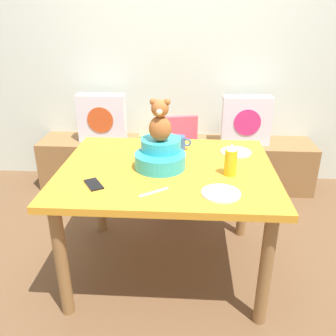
{
  "coord_description": "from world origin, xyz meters",
  "views": [
    {
      "loc": [
        0.12,
        -1.93,
        1.59
      ],
      "look_at": [
        0.0,
        0.1,
        0.69
      ],
      "focal_mm": 37.92,
      "sensor_mm": 36.0,
      "label": 1
    }
  ],
  "objects_px": {
    "teddy_bear": "(160,121)",
    "coffee_mug": "(180,143)",
    "dining_table": "(167,182)",
    "cell_phone": "(94,184)",
    "book_stack": "(150,137)",
    "highchair": "(182,152)",
    "ketchup_bottle": "(231,160)",
    "dinner_plate_far": "(236,152)",
    "pillow_floral_left": "(102,118)",
    "pillow_floral_right": "(246,120)",
    "infant_seat_teal": "(160,155)",
    "dinner_plate_near": "(221,193)"
  },
  "relations": [
    {
      "from": "teddy_bear",
      "to": "coffee_mug",
      "type": "height_order",
      "value": "teddy_bear"
    },
    {
      "from": "teddy_bear",
      "to": "dining_table",
      "type": "bearing_deg",
      "value": -15.39
    },
    {
      "from": "dining_table",
      "to": "cell_phone",
      "type": "relative_size",
      "value": 8.8
    },
    {
      "from": "book_stack",
      "to": "highchair",
      "type": "relative_size",
      "value": 0.25
    },
    {
      "from": "ketchup_bottle",
      "to": "dinner_plate_far",
      "type": "distance_m",
      "value": 0.36
    },
    {
      "from": "pillow_floral_left",
      "to": "pillow_floral_right",
      "type": "height_order",
      "value": "same"
    },
    {
      "from": "dinner_plate_far",
      "to": "book_stack",
      "type": "bearing_deg",
      "value": 124.02
    },
    {
      "from": "pillow_floral_left",
      "to": "coffee_mug",
      "type": "height_order",
      "value": "pillow_floral_left"
    },
    {
      "from": "pillow_floral_left",
      "to": "pillow_floral_right",
      "type": "relative_size",
      "value": 1.0
    },
    {
      "from": "cell_phone",
      "to": "infant_seat_teal",
      "type": "bearing_deg",
      "value": 7.2
    },
    {
      "from": "pillow_floral_left",
      "to": "infant_seat_teal",
      "type": "relative_size",
      "value": 1.33
    },
    {
      "from": "pillow_floral_right",
      "to": "cell_phone",
      "type": "bearing_deg",
      "value": -124.17
    },
    {
      "from": "pillow_floral_left",
      "to": "ketchup_bottle",
      "type": "height_order",
      "value": "ketchup_bottle"
    },
    {
      "from": "book_stack",
      "to": "infant_seat_teal",
      "type": "height_order",
      "value": "infant_seat_teal"
    },
    {
      "from": "dining_table",
      "to": "dinner_plate_far",
      "type": "height_order",
      "value": "dinner_plate_far"
    },
    {
      "from": "pillow_floral_right",
      "to": "dining_table",
      "type": "relative_size",
      "value": 0.35
    },
    {
      "from": "pillow_floral_right",
      "to": "coffee_mug",
      "type": "relative_size",
      "value": 3.67
    },
    {
      "from": "pillow_floral_left",
      "to": "ketchup_bottle",
      "type": "relative_size",
      "value": 2.38
    },
    {
      "from": "ketchup_bottle",
      "to": "dining_table",
      "type": "bearing_deg",
      "value": 166.9
    },
    {
      "from": "highchair",
      "to": "coffee_mug",
      "type": "xyz_separation_m",
      "value": [
        -0.01,
        -0.53,
        0.27
      ]
    },
    {
      "from": "dining_table",
      "to": "coffee_mug",
      "type": "distance_m",
      "value": 0.34
    },
    {
      "from": "pillow_floral_right",
      "to": "coffee_mug",
      "type": "height_order",
      "value": "pillow_floral_right"
    },
    {
      "from": "highchair",
      "to": "teddy_bear",
      "type": "relative_size",
      "value": 3.16
    },
    {
      "from": "book_stack",
      "to": "dining_table",
      "type": "xyz_separation_m",
      "value": [
        0.24,
        -1.27,
        0.15
      ]
    },
    {
      "from": "teddy_bear",
      "to": "dinner_plate_far",
      "type": "height_order",
      "value": "teddy_bear"
    },
    {
      "from": "book_stack",
      "to": "highchair",
      "type": "distance_m",
      "value": 0.54
    },
    {
      "from": "dining_table",
      "to": "dinner_plate_near",
      "type": "bearing_deg",
      "value": -48.05
    },
    {
      "from": "dining_table",
      "to": "dinner_plate_near",
      "type": "distance_m",
      "value": 0.45
    },
    {
      "from": "highchair",
      "to": "coffee_mug",
      "type": "height_order",
      "value": "coffee_mug"
    },
    {
      "from": "highchair",
      "to": "dinner_plate_near",
      "type": "xyz_separation_m",
      "value": [
        0.22,
        -1.16,
        0.22
      ]
    },
    {
      "from": "infant_seat_teal",
      "to": "dinner_plate_near",
      "type": "relative_size",
      "value": 1.65
    },
    {
      "from": "pillow_floral_right",
      "to": "cell_phone",
      "type": "relative_size",
      "value": 3.06
    },
    {
      "from": "dinner_plate_far",
      "to": "infant_seat_teal",
      "type": "bearing_deg",
      "value": -152.56
    },
    {
      "from": "highchair",
      "to": "ketchup_bottle",
      "type": "bearing_deg",
      "value": -72.57
    },
    {
      "from": "pillow_floral_right",
      "to": "dining_table",
      "type": "bearing_deg",
      "value": -117.46
    },
    {
      "from": "teddy_bear",
      "to": "dinner_plate_near",
      "type": "bearing_deg",
      "value": -45.37
    },
    {
      "from": "pillow_floral_left",
      "to": "coffee_mug",
      "type": "bearing_deg",
      "value": -51.48
    },
    {
      "from": "infant_seat_teal",
      "to": "book_stack",
      "type": "bearing_deg",
      "value": 99.21
    },
    {
      "from": "infant_seat_teal",
      "to": "dinner_plate_far",
      "type": "relative_size",
      "value": 1.65
    },
    {
      "from": "coffee_mug",
      "to": "teddy_bear",
      "type": "bearing_deg",
      "value": -110.34
    },
    {
      "from": "cell_phone",
      "to": "coffee_mug",
      "type": "bearing_deg",
      "value": 19.67
    },
    {
      "from": "infant_seat_teal",
      "to": "coffee_mug",
      "type": "relative_size",
      "value": 2.75
    },
    {
      "from": "dining_table",
      "to": "infant_seat_teal",
      "type": "relative_size",
      "value": 3.84
    },
    {
      "from": "dinner_plate_far",
      "to": "teddy_bear",
      "type": "bearing_deg",
      "value": -152.51
    },
    {
      "from": "pillow_floral_left",
      "to": "infant_seat_teal",
      "type": "height_order",
      "value": "same"
    },
    {
      "from": "dining_table",
      "to": "cell_phone",
      "type": "height_order",
      "value": "cell_phone"
    },
    {
      "from": "pillow_floral_left",
      "to": "dinner_plate_far",
      "type": "xyz_separation_m",
      "value": [
        1.13,
        -0.99,
        0.07
      ]
    },
    {
      "from": "dining_table",
      "to": "teddy_bear",
      "type": "bearing_deg",
      "value": 164.61
    },
    {
      "from": "dinner_plate_near",
      "to": "cell_phone",
      "type": "relative_size",
      "value": 1.39
    },
    {
      "from": "pillow_floral_right",
      "to": "ketchup_bottle",
      "type": "bearing_deg",
      "value": -102.06
    }
  ]
}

